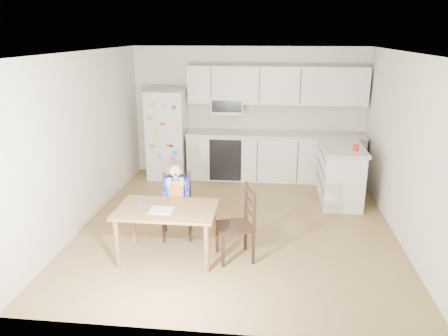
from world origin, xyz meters
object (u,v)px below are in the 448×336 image
at_px(red_cup, 356,148).
at_px(dining_table, 167,215).
at_px(chair_side, 242,218).
at_px(refrigerator, 168,134).
at_px(chair_booster, 177,193).
at_px(kitchen_island, 340,173).

xyz_separation_m(red_cup, dining_table, (-2.60, -1.93, -0.44)).
height_order(red_cup, dining_table, red_cup).
bearing_deg(chair_side, red_cup, 119.71).
bearing_deg(refrigerator, dining_table, -77.04).
height_order(chair_booster, chair_side, chair_booster).
bearing_deg(dining_table, chair_booster, 90.68).
xyz_separation_m(refrigerator, chair_booster, (0.73, -2.61, -0.22)).
bearing_deg(chair_side, kitchen_island, 126.94).
xyz_separation_m(kitchen_island, chair_booster, (-2.45, -1.64, 0.15)).
height_order(kitchen_island, red_cup, red_cup).
bearing_deg(refrigerator, kitchen_island, -16.98).
height_order(red_cup, chair_booster, red_cup).
relative_size(refrigerator, chair_side, 1.79).
bearing_deg(red_cup, chair_side, -131.82).
bearing_deg(chair_booster, kitchen_island, 24.31).
relative_size(kitchen_island, dining_table, 1.05).
relative_size(red_cup, chair_side, 0.11).
xyz_separation_m(chair_booster, chair_side, (0.95, -0.53, -0.10)).
bearing_deg(kitchen_island, chair_booster, -146.16).
height_order(kitchen_island, chair_side, kitchen_island).
bearing_deg(red_cup, kitchen_island, 116.54).
height_order(refrigerator, red_cup, refrigerator).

